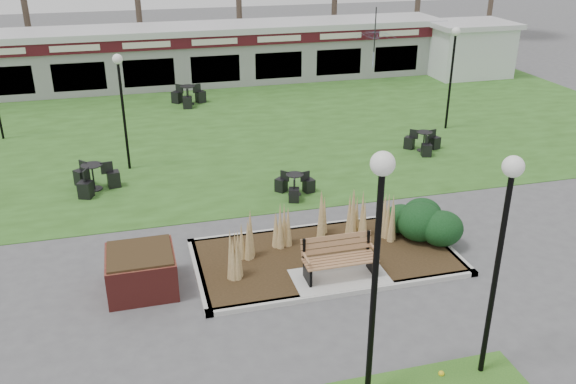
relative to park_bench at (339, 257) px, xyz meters
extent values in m
plane|color=#515154|center=(0.00, -0.25, -0.59)|extent=(100.00, 100.00, 0.00)
cube|color=#2D561B|center=(0.00, 11.75, -0.58)|extent=(34.00, 16.00, 0.02)
cube|color=black|center=(0.00, 0.95, -0.53)|extent=(6.22, 3.22, 0.12)
cube|color=#B7B7B2|center=(0.00, -0.66, -0.53)|extent=(6.40, 0.18, 0.12)
cube|color=#B7B7B2|center=(0.00, 2.56, -0.53)|extent=(6.40, 0.18, 0.12)
cube|color=#B7B7B2|center=(-3.11, 0.95, -0.53)|extent=(0.18, 3.40, 0.12)
cube|color=#B7B7B2|center=(3.11, 0.95, -0.53)|extent=(0.18, 3.40, 0.12)
cube|color=#B7B7B2|center=(0.00, -0.10, -0.52)|extent=(2.20, 1.20, 0.13)
cone|color=tan|center=(-1.90, 1.35, 0.11)|extent=(0.36, 0.36, 1.15)
cone|color=tan|center=(-0.90, 1.75, 0.11)|extent=(0.36, 0.36, 1.15)
cone|color=tan|center=(0.20, 1.95, 0.11)|extent=(0.36, 0.36, 1.15)
cone|color=tan|center=(1.10, 1.75, 0.11)|extent=(0.36, 0.36, 1.15)
cone|color=tan|center=(1.90, 1.35, 0.11)|extent=(0.36, 0.36, 1.15)
cone|color=tan|center=(-2.40, 0.55, 0.11)|extent=(0.36, 0.36, 1.15)
ellipsoid|color=black|center=(2.60, 1.15, 0.00)|extent=(1.21, 1.10, 0.99)
ellipsoid|color=black|center=(3.00, 0.75, -0.04)|extent=(1.10, 1.00, 0.90)
ellipsoid|color=black|center=(2.90, 1.65, -0.06)|extent=(1.06, 0.96, 0.86)
ellipsoid|color=black|center=(2.30, 1.65, -0.11)|extent=(0.92, 0.84, 0.76)
cube|color=#A07148|center=(0.00, -0.10, -0.03)|extent=(1.70, 0.57, 0.04)
cube|color=#A07148|center=(0.00, 0.21, 0.25)|extent=(1.70, 0.13, 0.44)
cube|color=black|center=(-0.78, -0.10, -0.25)|extent=(0.06, 0.55, 0.42)
cube|color=black|center=(0.78, -0.10, -0.25)|extent=(0.06, 0.55, 0.42)
cube|color=black|center=(-0.78, 0.20, 0.22)|extent=(0.06, 0.06, 0.50)
cube|color=black|center=(0.78, 0.20, 0.22)|extent=(0.06, 0.06, 0.50)
cube|color=#A07148|center=(-0.82, -0.12, 0.15)|extent=(0.05, 0.50, 0.04)
cube|color=#A07148|center=(0.82, -0.12, 0.15)|extent=(0.05, 0.50, 0.04)
cube|color=maroon|center=(-4.40, 0.75, -0.14)|extent=(1.50, 1.50, 0.90)
cube|color=black|center=(-4.40, 0.75, 0.33)|extent=(1.40, 1.40, 0.06)
cube|color=#98989B|center=(0.00, 19.75, 0.71)|extent=(24.00, 3.00, 2.60)
cube|color=#480F17|center=(0.00, 18.20, 1.76)|extent=(24.00, 0.18, 0.55)
cube|color=silver|center=(0.00, 19.75, 2.16)|extent=(24.60, 3.40, 0.30)
cube|color=silver|center=(0.00, 18.09, 1.76)|extent=(22.00, 0.02, 0.28)
cube|color=black|center=(0.00, 18.30, 0.41)|extent=(22.00, 0.10, 1.30)
cube|color=silver|center=(13.50, 17.75, 0.71)|extent=(4.00, 3.00, 2.60)
cube|color=silver|center=(13.50, 17.75, 2.11)|extent=(4.40, 3.40, 0.25)
cylinder|color=#47382B|center=(-9.00, 27.75, 2.00)|extent=(0.36, 0.36, 5.17)
cylinder|color=#47382B|center=(-3.00, 27.75, 2.00)|extent=(0.36, 0.36, 5.17)
cylinder|color=#47382B|center=(3.00, 27.75, 2.00)|extent=(0.36, 0.36, 5.17)
cylinder|color=#47382B|center=(9.00, 27.75, 2.00)|extent=(0.36, 0.36, 5.17)
cylinder|color=#47382B|center=(15.00, 27.75, 2.00)|extent=(0.36, 0.36, 5.17)
cylinder|color=#47382B|center=(21.00, 27.75, 2.00)|extent=(0.36, 0.36, 5.17)
cylinder|color=black|center=(1.45, -3.74, 1.38)|extent=(0.10, 0.10, 3.93)
sphere|color=white|center=(1.45, -3.74, 3.50)|extent=(0.35, 0.35, 0.35)
cylinder|color=black|center=(-0.78, -3.75, 1.51)|extent=(0.11, 0.11, 4.20)
sphere|color=white|center=(-0.78, -3.75, 3.78)|extent=(0.38, 0.38, 0.38)
cylinder|color=black|center=(-4.48, 8.36, 1.19)|extent=(0.09, 0.09, 3.55)
sphere|color=white|center=(-4.48, 8.36, 3.10)|extent=(0.32, 0.32, 0.32)
cylinder|color=black|center=(7.91, 9.56, 1.25)|extent=(0.09, 0.09, 3.68)
sphere|color=white|center=(7.91, 9.56, 3.24)|extent=(0.33, 0.33, 0.33)
cylinder|color=black|center=(-5.58, 6.83, -0.55)|extent=(0.48, 0.48, 0.03)
cylinder|color=black|center=(-5.58, 6.83, -0.17)|extent=(0.05, 0.05, 0.78)
cylinder|color=black|center=(-5.58, 6.83, 0.24)|extent=(0.65, 0.65, 0.03)
cube|color=black|center=(-4.99, 6.92, -0.32)|extent=(0.42, 0.42, 0.50)
cube|color=black|center=(-5.95, 7.30, -0.32)|extent=(0.52, 0.52, 0.50)
cube|color=black|center=(-5.80, 6.27, -0.32)|extent=(0.48, 0.48, 0.50)
cylinder|color=black|center=(-1.66, 15.75, -0.55)|extent=(0.50, 0.50, 0.03)
cylinder|color=black|center=(-1.66, 15.75, -0.15)|extent=(0.06, 0.06, 0.81)
cylinder|color=black|center=(-1.66, 15.75, 0.26)|extent=(0.68, 0.68, 0.03)
cube|color=black|center=(-1.08, 15.96, -0.31)|extent=(0.49, 0.49, 0.52)
cube|color=black|center=(-2.13, 16.15, -0.31)|extent=(0.54, 0.54, 0.52)
cube|color=black|center=(-1.77, 15.14, -0.31)|extent=(0.44, 0.44, 0.52)
cylinder|color=black|center=(0.30, 4.84, -0.56)|extent=(0.39, 0.39, 0.03)
cylinder|color=black|center=(0.30, 4.84, -0.24)|extent=(0.04, 0.04, 0.64)
cylinder|color=black|center=(0.30, 4.84, 0.09)|extent=(0.53, 0.53, 0.02)
cube|color=black|center=(0.78, 4.94, -0.36)|extent=(0.36, 0.36, 0.41)
cube|color=black|center=(-0.03, 5.21, -0.36)|extent=(0.43, 0.43, 0.41)
cube|color=black|center=(0.14, 4.38, -0.36)|extent=(0.38, 0.38, 0.41)
cylinder|color=black|center=(5.82, 7.37, -0.55)|extent=(0.42, 0.42, 0.03)
cylinder|color=black|center=(5.82, 7.37, -0.21)|extent=(0.05, 0.05, 0.69)
cylinder|color=black|center=(5.82, 7.37, 0.14)|extent=(0.58, 0.58, 0.02)
cube|color=black|center=(6.33, 7.51, -0.35)|extent=(0.40, 0.40, 0.44)
cube|color=black|center=(5.45, 7.74, -0.35)|extent=(0.46, 0.46, 0.44)
cube|color=black|center=(5.69, 6.86, -0.35)|extent=(0.40, 0.40, 0.44)
cylinder|color=black|center=(8.00, 17.51, 0.51)|extent=(0.06, 0.06, 2.20)
imported|color=#2F42A6|center=(8.00, 17.51, 1.10)|extent=(2.30, 2.34, 1.95)
camera|label=1|loc=(-4.27, -11.40, 7.01)|focal=38.00mm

